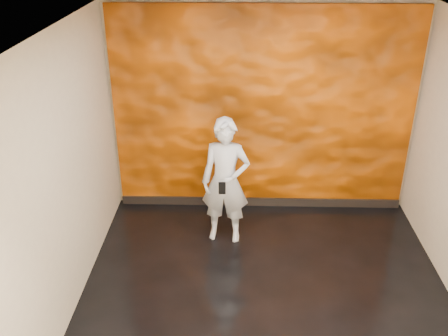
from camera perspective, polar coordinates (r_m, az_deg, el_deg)
The scene contains 5 objects.
room at distance 4.76m, azimuth 5.41°, elevation -1.72°, with size 4.02×4.02×2.81m.
feature_wall at distance 6.56m, azimuth 4.45°, elevation 6.31°, with size 3.90×0.06×2.75m, color #EA5D00.
baseboard at distance 7.09m, azimuth 4.09°, elevation -3.85°, with size 3.90×0.04×0.12m, color black.
man at distance 6.03m, azimuth 0.18°, elevation -1.55°, with size 0.59×0.38×1.60m, color #A3A7B2.
phone at distance 5.81m, azimuth -0.22°, elevation -2.32°, with size 0.08×0.02×0.16m, color black.
Camera 1 is at (-0.33, -4.18, 3.66)m, focal length 40.00 mm.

